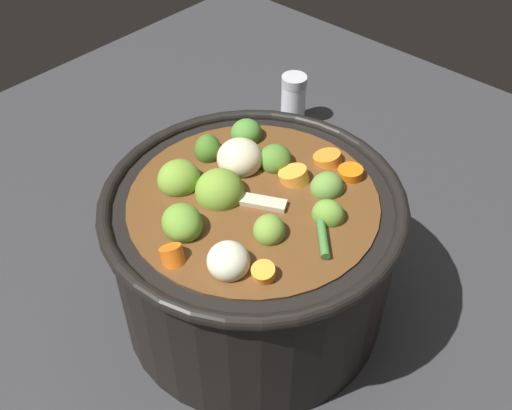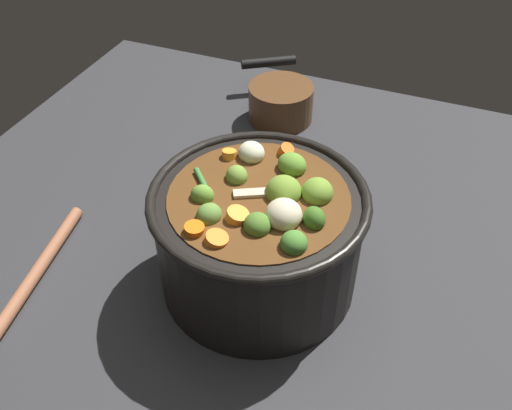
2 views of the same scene
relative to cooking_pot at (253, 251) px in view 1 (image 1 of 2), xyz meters
name	(u,v)px [view 1 (image 1 of 2)]	position (x,y,z in m)	size (l,w,h in m)	color
ground_plane	(254,304)	(0.00, 0.00, -0.08)	(1.10, 1.10, 0.00)	#2D2D30
cooking_pot	(253,251)	(0.00, 0.00, 0.00)	(0.27, 0.27, 0.17)	black
salt_shaker	(293,99)	(0.18, -0.28, -0.04)	(0.03, 0.03, 0.07)	silver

